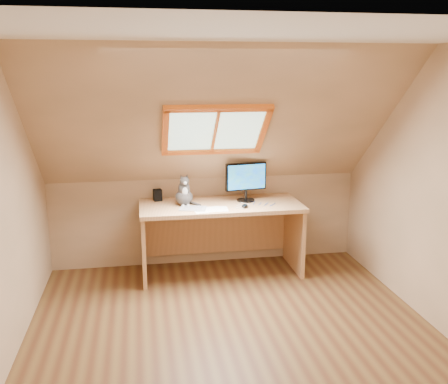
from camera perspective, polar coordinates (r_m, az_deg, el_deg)
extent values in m
plane|color=brown|center=(4.39, 1.22, -16.11)|extent=(3.50, 3.50, 0.00)
cube|color=tan|center=(2.33, 9.72, -11.21)|extent=(3.50, 0.02, 2.40)
cube|color=tan|center=(3.99, -24.17, -1.71)|extent=(0.02, 3.50, 2.40)
cube|color=tan|center=(4.59, 23.27, 0.24)|extent=(0.02, 3.50, 2.40)
cube|color=tan|center=(5.78, -2.05, -3.24)|extent=(3.50, 0.02, 1.00)
cube|color=silver|center=(3.06, 4.35, 17.83)|extent=(3.50, 1.95, 0.02)
cube|color=tan|center=(4.80, -0.91, 7.92)|extent=(3.50, 1.56, 1.41)
cube|color=#B2E0CC|center=(4.88, -1.05, 7.19)|extent=(0.90, 0.53, 0.48)
cube|color=orange|center=(4.88, -1.05, 7.19)|extent=(1.02, 0.64, 0.59)
cube|color=tan|center=(5.37, -0.38, -1.56)|extent=(1.73, 0.76, 0.04)
cube|color=tan|center=(5.43, -9.17, -5.97)|extent=(0.04, 0.68, 0.75)
cube|color=tan|center=(5.68, 8.01, -5.03)|extent=(0.04, 0.68, 0.75)
cube|color=tan|center=(5.82, -0.94, -4.44)|extent=(1.63, 0.03, 0.52)
cylinder|color=black|center=(5.48, 2.49, -0.94)|extent=(0.20, 0.20, 0.02)
cylinder|color=black|center=(5.47, 2.50, -0.31)|extent=(0.03, 0.03, 0.11)
cube|color=black|center=(5.42, 2.52, 1.78)|extent=(0.46, 0.11, 0.30)
cube|color=#0026DA|center=(5.40, 2.62, 1.73)|extent=(0.42, 0.08, 0.27)
ellipsoid|color=#47423F|center=(5.33, -4.61, -0.61)|extent=(0.21, 0.24, 0.16)
ellipsoid|color=#47423F|center=(5.29, -4.60, 0.34)|extent=(0.13, 0.13, 0.17)
ellipsoid|color=silver|center=(5.25, -4.49, 0.02)|extent=(0.06, 0.04, 0.10)
ellipsoid|color=#47423F|center=(5.23, -4.54, 1.29)|extent=(0.11, 0.09, 0.09)
sphere|color=silver|center=(5.20, -4.45, 1.03)|extent=(0.04, 0.04, 0.04)
cone|color=#47423F|center=(5.24, -4.91, 1.78)|extent=(0.05, 0.05, 0.06)
cone|color=#47423F|center=(5.25, -4.26, 1.82)|extent=(0.05, 0.05, 0.06)
cube|color=black|center=(5.53, -7.61, -0.34)|extent=(0.10, 0.10, 0.13)
cube|color=#B2B2B7|center=(5.17, -3.56, -1.90)|extent=(0.31, 0.25, 0.01)
ellipsoid|color=black|center=(5.22, 2.39, -1.60)|extent=(0.11, 0.13, 0.04)
cube|color=white|center=(5.10, -1.78, -2.15)|extent=(0.33, 0.27, 0.00)
cube|color=white|center=(5.10, -1.78, -2.14)|extent=(0.32, 0.24, 0.00)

